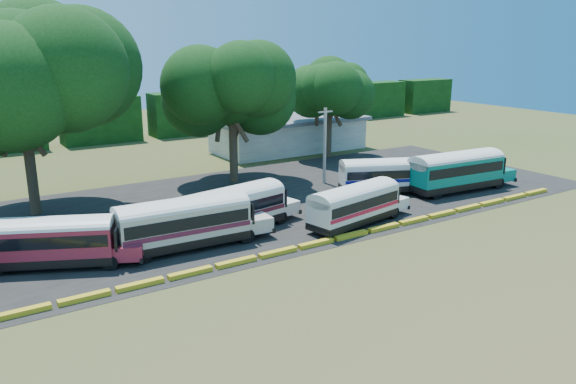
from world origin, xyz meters
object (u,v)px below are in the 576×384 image
bus_red (51,239)px  bus_white_red (356,203)px  bus_cream_west (186,220)px  bus_teal (458,169)px  tree_west (19,75)px

bus_red → bus_white_red: (20.36, -3.72, -0.05)m
bus_red → bus_cream_west: size_ratio=0.91×
bus_red → bus_teal: bus_teal is taller
bus_red → bus_white_red: bearing=14.6°
bus_cream_west → tree_west: (-7.05, 13.53, 8.80)m
bus_red → tree_west: (0.98, 12.07, 8.95)m
bus_cream_west → tree_west: bearing=120.1°
bus_red → tree_west: size_ratio=0.62×
bus_white_red → tree_west: size_ratio=0.62×
bus_white_red → bus_teal: bus_teal is taller
bus_cream_west → bus_white_red: (12.33, -2.27, -0.20)m
bus_teal → bus_cream_west: bearing=-175.0°
tree_west → bus_cream_west: bearing=-62.5°
bus_teal → bus_white_red: bearing=-165.3°
bus_teal → tree_west: 36.79m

